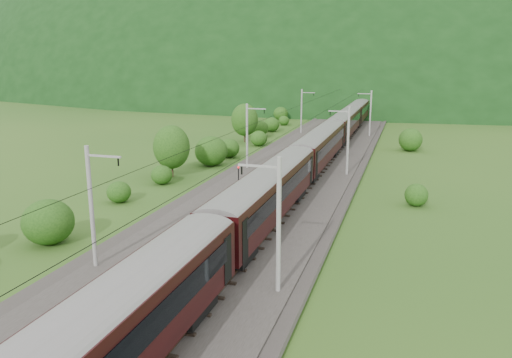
% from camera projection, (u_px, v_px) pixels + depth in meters
% --- Properties ---
extents(ground, '(600.00, 600.00, 0.00)m').
position_uv_depth(ground, '(182.00, 282.00, 31.13)').
color(ground, '#275119').
rests_on(ground, ground).
extents(railbed, '(14.00, 220.00, 0.30)m').
position_uv_depth(railbed, '(235.00, 229.00, 40.39)').
color(railbed, '#38332D').
rests_on(railbed, ground).
extents(track_left, '(2.40, 220.00, 0.27)m').
position_uv_depth(track_left, '(208.00, 224.00, 41.02)').
color(track_left, brown).
rests_on(track_left, railbed).
extents(track_right, '(2.40, 220.00, 0.27)m').
position_uv_depth(track_right, '(264.00, 229.00, 39.65)').
color(track_right, brown).
rests_on(track_right, railbed).
extents(catenary_left, '(2.54, 192.28, 8.00)m').
position_uv_depth(catenary_left, '(248.00, 135.00, 61.57)').
color(catenary_left, gray).
rests_on(catenary_left, railbed).
extents(catenary_right, '(2.54, 192.28, 8.00)m').
position_uv_depth(catenary_right, '(347.00, 139.00, 58.06)').
color(catenary_right, gray).
rests_on(catenary_right, railbed).
extents(overhead_wires, '(4.83, 198.00, 0.03)m').
position_uv_depth(overhead_wires, '(234.00, 144.00, 38.77)').
color(overhead_wires, black).
rests_on(overhead_wires, ground).
extents(mountain_main, '(504.00, 360.00, 244.00)m').
position_uv_depth(mountain_main, '(388.00, 85.00, 272.71)').
color(mountain_main, black).
rests_on(mountain_main, ground).
extents(mountain_ridge, '(336.00, 280.00, 132.00)m').
position_uv_depth(mountain_ridge, '(212.00, 80.00, 344.32)').
color(mountain_ridge, black).
rests_on(mountain_ridge, ground).
extents(train, '(3.13, 173.24, 5.46)m').
position_uv_depth(train, '(319.00, 141.00, 61.63)').
color(train, black).
rests_on(train, ground).
extents(hazard_post_near, '(0.18, 0.18, 1.69)m').
position_uv_depth(hazard_post_near, '(324.00, 135.00, 83.67)').
color(hazard_post_near, red).
rests_on(hazard_post_near, railbed).
extents(hazard_post_far, '(0.14, 0.14, 1.31)m').
position_uv_depth(hazard_post_far, '(297.00, 166.00, 60.59)').
color(hazard_post_far, red).
rests_on(hazard_post_far, railbed).
extents(signal, '(0.21, 0.21, 1.94)m').
position_uv_depth(signal, '(238.00, 174.00, 54.24)').
color(signal, black).
rests_on(signal, railbed).
extents(vegetation_left, '(12.28, 147.83, 6.44)m').
position_uv_depth(vegetation_left, '(140.00, 172.00, 51.48)').
color(vegetation_left, '#1D4312').
rests_on(vegetation_left, ground).
extents(vegetation_right, '(5.09, 92.61, 3.13)m').
position_uv_depth(vegetation_right, '(399.00, 211.00, 41.08)').
color(vegetation_right, '#1D4312').
rests_on(vegetation_right, ground).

